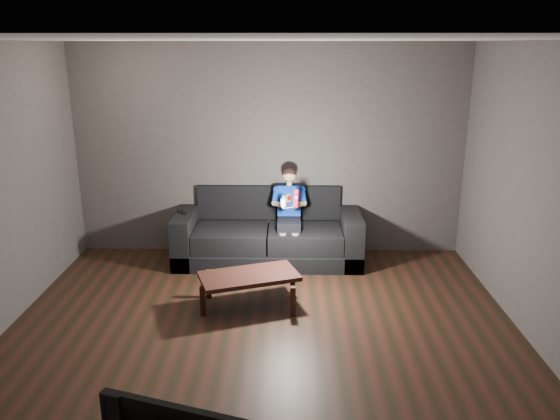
{
  "coord_description": "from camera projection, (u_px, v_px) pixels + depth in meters",
  "views": [
    {
      "loc": [
        0.24,
        -4.4,
        2.67
      ],
      "look_at": [
        0.15,
        1.55,
        0.85
      ],
      "focal_mm": 35.0,
      "sensor_mm": 36.0,
      "label": 1
    }
  ],
  "objects": [
    {
      "name": "child",
      "position": [
        289.0,
        206.0,
        6.8
      ],
      "size": [
        0.43,
        0.53,
        1.06
      ],
      "color": "black",
      "rests_on": "sofa"
    },
    {
      "name": "floor",
      "position": [
        261.0,
        348.0,
        4.99
      ],
      "size": [
        5.0,
        5.0,
        0.0
      ],
      "primitive_type": "plane",
      "color": "black",
      "rests_on": "ground"
    },
    {
      "name": "front_wall",
      "position": [
        227.0,
        383.0,
        2.21
      ],
      "size": [
        5.0,
        0.04,
        2.7
      ],
      "primitive_type": "cube",
      "color": "#3F3A37",
      "rests_on": "ground"
    },
    {
      "name": "coffee_table",
      "position": [
        249.0,
        279.0,
        5.7
      ],
      "size": [
        1.12,
        0.81,
        0.37
      ],
      "color": "black",
      "rests_on": "floor"
    },
    {
      "name": "sofa",
      "position": [
        268.0,
        237.0,
        7.0
      ],
      "size": [
        2.33,
        1.01,
        0.9
      ],
      "color": "black",
      "rests_on": "floor"
    },
    {
      "name": "nunchuk_white",
      "position": [
        283.0,
        202.0,
        6.37
      ],
      "size": [
        0.08,
        0.1,
        0.16
      ],
      "color": "white",
      "rests_on": "child"
    },
    {
      "name": "right_wall",
      "position": [
        558.0,
        208.0,
        4.56
      ],
      "size": [
        0.04,
        5.0,
        2.7
      ],
      "primitive_type": "cube",
      "color": "#3F3A37",
      "rests_on": "ground"
    },
    {
      "name": "wii_remote_red",
      "position": [
        296.0,
        198.0,
        6.35
      ],
      "size": [
        0.07,
        0.09,
        0.21
      ],
      "color": "red",
      "rests_on": "child"
    },
    {
      "name": "ceiling",
      "position": [
        257.0,
        39.0,
        4.2
      ],
      "size": [
        5.0,
        5.0,
        0.02
      ],
      "primitive_type": "cube",
      "color": "beige",
      "rests_on": "back_wall"
    },
    {
      "name": "wii_remote_black",
      "position": [
        184.0,
        212.0,
        6.83
      ],
      "size": [
        0.07,
        0.16,
        0.03
      ],
      "color": "black",
      "rests_on": "sofa"
    },
    {
      "name": "back_wall",
      "position": [
        269.0,
        151.0,
        6.99
      ],
      "size": [
        5.0,
        0.04,
        2.7
      ],
      "primitive_type": "cube",
      "color": "#3F3A37",
      "rests_on": "ground"
    }
  ]
}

